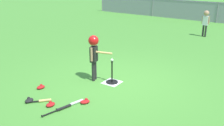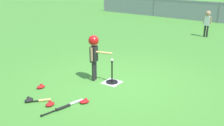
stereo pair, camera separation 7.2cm
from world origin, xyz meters
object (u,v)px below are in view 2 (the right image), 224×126
at_px(batting_tee, 112,79).
at_px(glove_near_bats, 50,104).
at_px(glove_tossed_aside, 84,101).
at_px(glove_by_plate, 41,87).
at_px(fielder_deep_center, 207,20).
at_px(spare_bat_silver, 73,103).
at_px(spare_bat_wood, 42,100).
at_px(batter_child, 94,49).
at_px(baseball_on_tee, 112,60).
at_px(glove_outfield_drop, 29,100).
at_px(spare_bat_black, 60,108).

xyz_separation_m(batting_tee, glove_near_bats, (-0.40, -1.82, -0.05)).
bearing_deg(glove_tossed_aside, glove_by_plate, -178.95).
bearing_deg(glove_near_bats, glove_tossed_aside, 44.02).
bearing_deg(glove_tossed_aside, fielder_deep_center, 87.08).
bearing_deg(spare_bat_silver, glove_by_plate, 172.62).
height_order(spare_bat_wood, glove_near_bats, glove_near_bats).
height_order(fielder_deep_center, glove_by_plate, fielder_deep_center).
bearing_deg(spare_bat_silver, glove_near_bats, -138.43).
distance_m(spare_bat_wood, glove_by_plate, 0.76).
bearing_deg(glove_tossed_aside, batting_tee, 96.33).
bearing_deg(spare_bat_wood, batter_child, 83.01).
distance_m(baseball_on_tee, spare_bat_silver, 1.60).
distance_m(batting_tee, glove_outfield_drop, 2.18).
height_order(baseball_on_tee, spare_bat_black, baseball_on_tee).
height_order(spare_bat_silver, glove_tossed_aside, glove_tossed_aside).
distance_m(spare_bat_wood, glove_outfield_drop, 0.30).
xyz_separation_m(batter_child, glove_by_plate, (-0.79, -1.20, -0.85)).
distance_m(batter_child, glove_outfield_drop, 2.07).
bearing_deg(fielder_deep_center, glove_outfield_drop, -99.96).
bearing_deg(batting_tee, batter_child, -165.83).
xyz_separation_m(spare_bat_silver, spare_bat_wood, (-0.67, -0.31, -0.00)).
relative_size(spare_bat_black, glove_tossed_aside, 2.60).
distance_m(fielder_deep_center, glove_outfield_drop, 8.67).
bearing_deg(glove_outfield_drop, batting_tee, 64.08).
distance_m(batting_tee, spare_bat_wood, 1.92).
bearing_deg(baseball_on_tee, spare_bat_silver, -90.83).
distance_m(spare_bat_black, glove_outfield_drop, 0.88).
distance_m(spare_bat_black, glove_tossed_aside, 0.58).
xyz_separation_m(baseball_on_tee, spare_bat_black, (-0.08, -1.82, -0.60)).
relative_size(baseball_on_tee, spare_bat_wood, 0.16).
height_order(spare_bat_black, glove_by_plate, glove_by_plate).
xyz_separation_m(batting_tee, spare_bat_wood, (-0.69, -1.79, -0.06)).
xyz_separation_m(baseball_on_tee, spare_bat_wood, (-0.69, -1.79, -0.60)).
bearing_deg(batter_child, glove_outfield_drop, -104.14).
bearing_deg(glove_by_plate, baseball_on_tee, 45.78).
height_order(batting_tee, glove_near_bats, batting_tee).
distance_m(baseball_on_tee, spare_bat_wood, 2.02).
relative_size(glove_near_bats, glove_tossed_aside, 0.84).
distance_m(batter_child, glove_by_plate, 1.67).
bearing_deg(spare_bat_silver, batter_child, 108.99).
bearing_deg(spare_bat_wood, spare_bat_black, -2.74).
height_order(spare_bat_silver, spare_bat_wood, same).
relative_size(baseball_on_tee, spare_bat_black, 0.11).
distance_m(spare_bat_silver, spare_bat_black, 0.35).
bearing_deg(glove_near_bats, spare_bat_silver, 41.57).
distance_m(fielder_deep_center, glove_near_bats, 8.46).
relative_size(glove_tossed_aside, glove_outfield_drop, 1.08).
distance_m(spare_bat_silver, glove_near_bats, 0.51).
xyz_separation_m(spare_bat_black, glove_near_bats, (-0.32, 0.00, 0.01)).
bearing_deg(batter_child, baseball_on_tee, 14.17).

